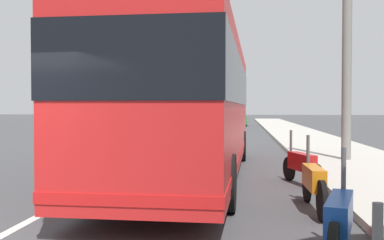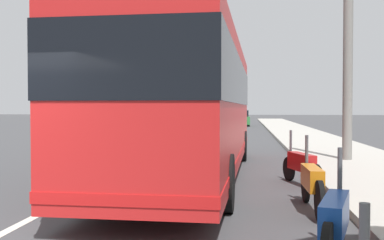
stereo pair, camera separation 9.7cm
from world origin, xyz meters
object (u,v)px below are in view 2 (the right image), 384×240
at_px(utility_pole, 348,55).
at_px(coach_bus, 191,102).
at_px(motorcycle_far_end, 335,223).
at_px(motorcycle_mid_row, 301,165).
at_px(car_behind_bus, 168,124).
at_px(motorcycle_angled, 312,183).
at_px(car_far_distant, 239,118).
at_px(car_oncoming, 191,119).

bearing_deg(utility_pole, coach_bus, 126.29).
bearing_deg(motorcycle_far_end, utility_pole, 2.92).
bearing_deg(motorcycle_mid_row, car_behind_bus, 0.21).
relative_size(coach_bus, motorcycle_far_end, 5.62).
relative_size(motorcycle_angled, car_far_distant, 0.47).
distance_m(car_oncoming, utility_pole, 28.69).
xyz_separation_m(car_far_distant, utility_pole, (-30.00, -3.84, 2.71)).
bearing_deg(motorcycle_mid_row, utility_pole, -41.79).
relative_size(motorcycle_far_end, utility_pole, 0.31).
distance_m(car_far_distant, car_oncoming, 5.16).
relative_size(coach_bus, motorcycle_mid_row, 6.17).
distance_m(coach_bus, car_behind_bus, 19.96).
bearing_deg(motorcycle_mid_row, coach_bus, 52.48).
bearing_deg(utility_pole, motorcycle_angled, 163.50).
height_order(coach_bus, motorcycle_mid_row, coach_bus).
bearing_deg(coach_bus, utility_pole, -52.03).
relative_size(coach_bus, motorcycle_angled, 5.65).
xyz_separation_m(coach_bus, motorcycle_angled, (-3.55, -2.52, -1.45)).
xyz_separation_m(coach_bus, car_behind_bus, (19.52, 3.99, -1.28)).
bearing_deg(utility_pole, motorcycle_mid_row, 155.94).
relative_size(car_far_distant, car_behind_bus, 0.95).
distance_m(car_behind_bus, utility_pole, 18.50).
height_order(coach_bus, motorcycle_angled, coach_bus).
bearing_deg(motorcycle_mid_row, car_far_distant, -14.52).
bearing_deg(car_far_distant, utility_pole, -176.99).
xyz_separation_m(motorcycle_mid_row, car_far_distant, (34.30, 1.92, 0.26)).
relative_size(motorcycle_far_end, car_far_distant, 0.47).
xyz_separation_m(coach_bus, utility_pole, (3.35, -4.56, 1.50)).
xyz_separation_m(motorcycle_far_end, car_oncoming, (37.07, 6.08, 0.21)).
relative_size(coach_bus, car_behind_bus, 2.51).
relative_size(coach_bus, utility_pole, 1.76).
bearing_deg(car_oncoming, motorcycle_far_end, 9.26).
bearing_deg(car_far_distant, motorcycle_mid_row, 178.92).
xyz_separation_m(car_oncoming, utility_pole, (-27.34, -8.27, 2.73)).
xyz_separation_m(coach_bus, motorcycle_mid_row, (-0.95, -2.64, -1.47)).
xyz_separation_m(coach_bus, car_far_distant, (33.35, -0.72, -1.21)).
bearing_deg(motorcycle_angled, car_far_distant, 1.64).
distance_m(motorcycle_angled, motorcycle_mid_row, 2.60).
distance_m(motorcycle_far_end, car_behind_bus, 26.66).
distance_m(motorcycle_far_end, motorcycle_angled, 2.84).
xyz_separation_m(motorcycle_angled, motorcycle_mid_row, (2.60, -0.12, -0.02)).
distance_m(motorcycle_far_end, utility_pole, 10.40).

